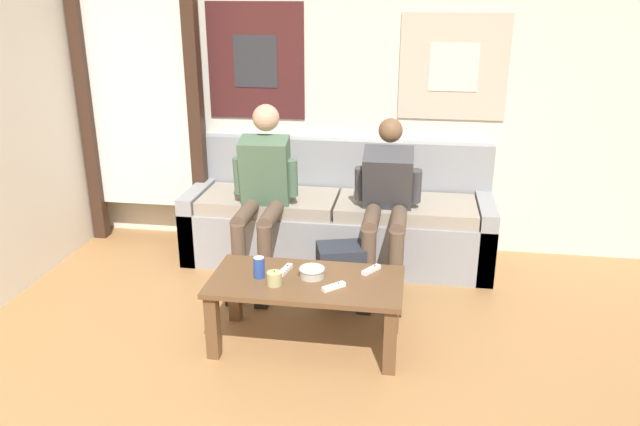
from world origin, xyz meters
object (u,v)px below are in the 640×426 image
ceramic_bowl (312,272)px  game_controller_near_left (371,270)px  backpack (341,275)px  coffee_table (306,292)px  drink_can_blue (259,267)px  person_seated_teen (387,199)px  person_seated_adult (262,188)px  couch (338,221)px  game_controller_near_right (285,270)px  pillar_candle (274,278)px  game_controller_far_center (334,287)px

ceramic_bowl → game_controller_near_left: (0.33, 0.12, -0.02)m
backpack → game_controller_near_left: game_controller_near_left is taller
coffee_table → game_controller_near_left: 0.40m
ceramic_bowl → drink_can_blue: bearing=-170.5°
coffee_table → game_controller_near_left: bearing=24.3°
ceramic_bowl → drink_can_blue: 0.30m
coffee_table → person_seated_teen: (0.40, 0.91, 0.28)m
person_seated_adult → person_seated_teen: person_seated_adult is taller
couch → person_seated_teen: person_seated_teen is taller
ceramic_bowl → drink_can_blue: (-0.30, -0.05, 0.03)m
couch → person_seated_teen: bearing=-43.7°
person_seated_teen → game_controller_near_right: person_seated_teen is taller
pillar_candle → game_controller_far_center: bearing=0.6°
person_seated_teen → game_controller_far_center: (-0.23, -1.00, -0.19)m
person_seated_adult → game_controller_near_left: (0.83, -0.73, -0.23)m
ceramic_bowl → drink_can_blue: size_ratio=1.22×
game_controller_near_left → game_controller_near_right: size_ratio=0.93×
backpack → game_controller_near_right: game_controller_near_right is taller
backpack → game_controller_near_right: bearing=-118.7°
drink_can_blue → game_controller_near_right: 0.17m
person_seated_teen → game_controller_near_right: 1.01m
couch → ceramic_bowl: bearing=-89.7°
couch → game_controller_near_left: size_ratio=16.61×
coffee_table → drink_can_blue: 0.31m
backpack → game_controller_far_center: size_ratio=3.04×
person_seated_adult → drink_can_blue: 0.94m
pillar_candle → game_controller_near_right: 0.18m
couch → person_seated_teen: size_ratio=2.03×
couch → game_controller_near_right: 1.21m
coffee_table → game_controller_near_left: (0.36, 0.16, 0.09)m
person_seated_adult → game_controller_near_right: (0.33, -0.80, -0.23)m
couch → backpack: couch is taller
person_seated_teen → drink_can_blue: size_ratio=9.14×
game_controller_near_right → game_controller_far_center: (0.31, -0.17, 0.00)m
pillar_candle → game_controller_far_center: 0.34m
person_seated_teen → game_controller_near_right: (-0.54, -0.83, -0.19)m
person_seated_adult → ceramic_bowl: person_seated_adult is taller
couch → game_controller_far_center: 1.38m
person_seated_adult → ceramic_bowl: 1.01m
game_controller_far_center → drink_can_blue: bearing=170.0°
coffee_table → game_controller_near_left: size_ratio=7.98×
pillar_candle → game_controller_near_left: pillar_candle is taller
ceramic_bowl → pillar_candle: size_ratio=1.70×
pillar_candle → game_controller_near_right: size_ratio=0.60×
couch → game_controller_far_center: bearing=-83.7°
person_seated_adult → person_seated_teen: bearing=1.7°
game_controller_far_center → person_seated_adult: bearing=123.2°
person_seated_teen → pillar_candle: bearing=-119.4°
game_controller_far_center → couch: bearing=96.3°
drink_can_blue → ceramic_bowl: bearing=9.5°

